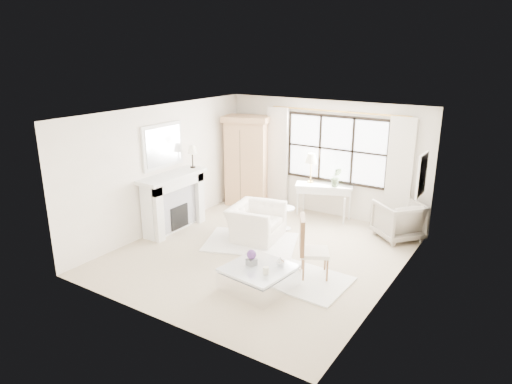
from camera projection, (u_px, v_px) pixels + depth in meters
floor at (261, 253)px, 8.88m from camera, size 5.50×5.50×0.00m
ceiling at (262, 114)px, 8.07m from camera, size 5.50×5.50×0.00m
wall_back at (324, 158)px, 10.68m from camera, size 5.00×0.00×5.00m
wall_front at (155, 235)px, 6.27m from camera, size 5.00×0.00×5.00m
wall_left at (163, 168)px, 9.77m from camera, size 0.00×5.50×5.50m
wall_right at (396, 211)px, 7.18m from camera, size 0.00×5.50×5.50m
window_pane at (336, 149)px, 10.43m from camera, size 2.40×0.02×1.50m
window_frame at (336, 149)px, 10.42m from camera, size 2.50×0.04×1.50m
curtain_rod at (337, 111)px, 10.12m from camera, size 3.30×0.04×0.04m
curtain_left at (278, 157)px, 11.26m from camera, size 0.55×0.10×2.47m
curtain_right at (399, 175)px, 9.70m from camera, size 0.55×0.10×2.47m
fireplace at (173, 201)px, 9.86m from camera, size 0.58×1.66×1.26m
mirror_frame at (163, 146)px, 9.61m from camera, size 0.05×1.15×0.95m
mirror_glass at (164, 146)px, 9.59m from camera, size 0.02×1.00×0.80m
art_frame at (422, 175)px, 8.50m from camera, size 0.04×0.62×0.82m
art_canvas at (421, 175)px, 8.51m from camera, size 0.01×0.52×0.72m
mantel_lamp at (192, 150)px, 10.06m from camera, size 0.22×0.22×0.51m
armoire at (247, 160)px, 11.40m from camera, size 1.27×0.99×2.24m
console_table at (323, 201)px, 10.65m from camera, size 1.37×0.90×0.80m
console_lamp at (311, 159)px, 10.56m from camera, size 0.28×0.28×0.69m
orchid_plant at (336, 177)px, 10.31m from camera, size 0.31×0.28×0.45m
side_table at (285, 215)px, 9.94m from camera, size 0.40×0.40×0.51m
rug_left at (251, 242)px, 9.33m from camera, size 2.15×1.85×0.03m
rug_right at (302, 279)px, 7.82m from camera, size 1.58×1.21×0.03m
club_armchair at (256, 222)px, 9.46m from camera, size 1.13×1.25×0.72m
wingback_chair at (399, 220)px, 9.47m from camera, size 1.22×1.21×0.80m
french_chair at (313, 260)px, 7.87m from camera, size 0.66×0.66×1.08m
coffee_table at (259, 278)px, 7.52m from camera, size 1.11×1.11×0.38m
planter_box at (252, 262)px, 7.52m from camera, size 0.18×0.18×0.11m
planter_flowers at (252, 254)px, 7.48m from camera, size 0.16×0.16×0.16m
pillar_candle at (266, 271)px, 7.22m from camera, size 0.10×0.10×0.12m
coffee_vase at (280, 261)px, 7.50m from camera, size 0.14×0.14×0.14m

